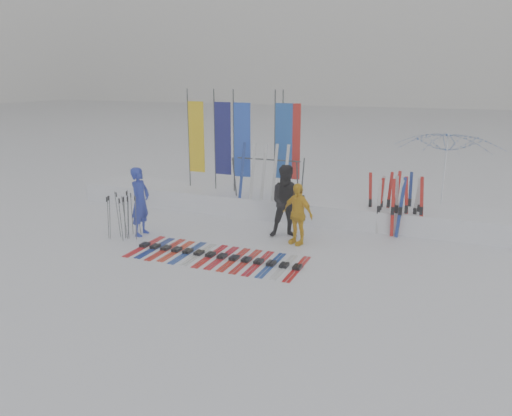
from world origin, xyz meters
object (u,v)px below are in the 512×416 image
at_px(person_yellow, 297,214).
at_px(ski_rack, 268,173).
at_px(ski_row, 216,256).
at_px(tent_canopy, 445,177).
at_px(person_black, 287,202).
at_px(person_blue, 140,202).

xyz_separation_m(person_yellow, ski_rack, (-1.56, 2.04, 0.59)).
bearing_deg(ski_row, tent_canopy, 46.62).
distance_m(person_black, person_yellow, 0.64).
height_order(person_black, ski_rack, person_black).
bearing_deg(person_black, tent_canopy, 16.27).
bearing_deg(ski_rack, tent_canopy, 16.09).
relative_size(person_black, ski_rack, 0.96).
bearing_deg(tent_canopy, person_yellow, -134.28).
bearing_deg(tent_canopy, person_blue, -150.08).
xyz_separation_m(person_yellow, ski_row, (-1.48, -1.68, -0.76)).
relative_size(person_blue, person_black, 0.95).
relative_size(person_black, tent_canopy, 0.64).
bearing_deg(ski_rack, person_blue, -131.67).
relative_size(person_blue, ski_row, 0.44).
height_order(person_blue, ski_row, person_blue).
bearing_deg(person_black, person_yellow, -69.30).
bearing_deg(ski_row, person_black, 63.41).
distance_m(person_blue, person_black, 3.95).
xyz_separation_m(tent_canopy, ski_rack, (-4.93, -1.42, 0.01)).
bearing_deg(ski_rack, ski_row, -88.81).
distance_m(person_yellow, ski_rack, 2.63).
height_order(person_black, person_yellow, person_black).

